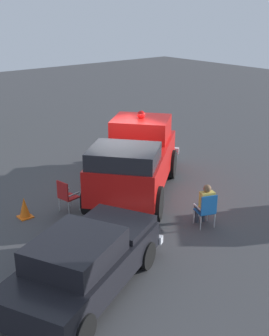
{
  "coord_description": "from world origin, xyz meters",
  "views": [
    {
      "loc": [
        8.48,
        10.87,
        5.97
      ],
      "look_at": [
        -0.22,
        0.3,
        0.92
      ],
      "focal_mm": 47.44,
      "sensor_mm": 36.0,
      "label": 1
    }
  ],
  "objects_px": {
    "vintage_fire_truck": "(136,158)",
    "lawn_chair_near_truck": "(207,208)",
    "spectator_seated": "(205,203)",
    "classic_hot_rod": "(85,261)",
    "lawn_chair_by_car": "(66,194)",
    "traffic_cone": "(24,208)"
  },
  "relations": [
    {
      "from": "lawn_chair_near_truck",
      "to": "traffic_cone",
      "type": "distance_m",
      "value": 5.35
    },
    {
      "from": "traffic_cone",
      "to": "vintage_fire_truck",
      "type": "bearing_deg",
      "value": 171.48
    },
    {
      "from": "lawn_chair_near_truck",
      "to": "spectator_seated",
      "type": "xyz_separation_m",
      "value": [
        -0.05,
        -0.12,
        0.11
      ]
    },
    {
      "from": "classic_hot_rod",
      "to": "traffic_cone",
      "type": "relative_size",
      "value": 7.45
    },
    {
      "from": "vintage_fire_truck",
      "to": "classic_hot_rod",
      "type": "xyz_separation_m",
      "value": [
        4.43,
        3.61,
        -0.45
      ]
    },
    {
      "from": "traffic_cone",
      "to": "classic_hot_rod",
      "type": "bearing_deg",
      "value": 81.73
    },
    {
      "from": "classic_hot_rod",
      "to": "traffic_cone",
      "type": "height_order",
      "value": "classic_hot_rod"
    },
    {
      "from": "spectator_seated",
      "to": "lawn_chair_near_truck",
      "type": "bearing_deg",
      "value": 67.56
    },
    {
      "from": "lawn_chair_near_truck",
      "to": "lawn_chair_by_car",
      "type": "bearing_deg",
      "value": -53.08
    },
    {
      "from": "classic_hot_rod",
      "to": "lawn_chair_by_car",
      "type": "bearing_deg",
      "value": -115.43
    },
    {
      "from": "vintage_fire_truck",
      "to": "lawn_chair_by_car",
      "type": "relative_size",
      "value": 5.87
    },
    {
      "from": "vintage_fire_truck",
      "to": "lawn_chair_near_truck",
      "type": "xyz_separation_m",
      "value": [
        0.13,
        3.28,
        -0.61
      ]
    },
    {
      "from": "lawn_chair_by_car",
      "to": "spectator_seated",
      "type": "xyz_separation_m",
      "value": [
        -2.59,
        3.26,
        0.11
      ]
    },
    {
      "from": "spectator_seated",
      "to": "traffic_cone",
      "type": "distance_m",
      "value": 5.3
    },
    {
      "from": "vintage_fire_truck",
      "to": "lawn_chair_near_truck",
      "type": "distance_m",
      "value": 3.34
    },
    {
      "from": "vintage_fire_truck",
      "to": "spectator_seated",
      "type": "xyz_separation_m",
      "value": [
        0.08,
        3.16,
        -0.5
      ]
    },
    {
      "from": "vintage_fire_truck",
      "to": "spectator_seated",
      "type": "relative_size",
      "value": 4.64
    },
    {
      "from": "classic_hot_rod",
      "to": "traffic_cone",
      "type": "xyz_separation_m",
      "value": [
        -0.61,
        -4.18,
        -0.44
      ]
    },
    {
      "from": "lawn_chair_by_car",
      "to": "classic_hot_rod",
      "type": "bearing_deg",
      "value": 64.57
    },
    {
      "from": "lawn_chair_by_car",
      "to": "spectator_seated",
      "type": "height_order",
      "value": "spectator_seated"
    },
    {
      "from": "spectator_seated",
      "to": "lawn_chair_by_car",
      "type": "bearing_deg",
      "value": -51.51
    },
    {
      "from": "classic_hot_rod",
      "to": "lawn_chair_near_truck",
      "type": "relative_size",
      "value": 4.64
    }
  ]
}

